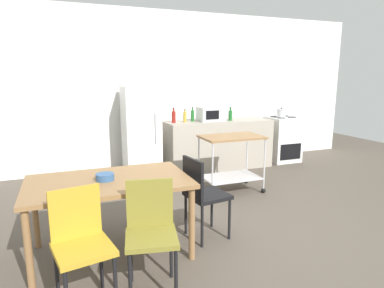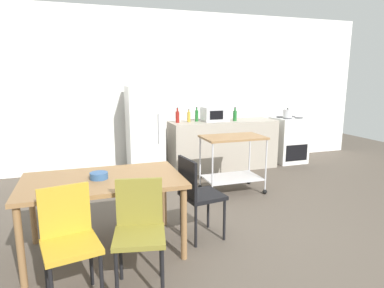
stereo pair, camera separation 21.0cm
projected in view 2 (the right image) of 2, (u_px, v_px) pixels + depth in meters
ground_plane at (242, 235)px, 3.65m from camera, size 12.00×12.00×0.00m
back_wall at (168, 90)px, 6.34m from camera, size 8.40×0.12×2.90m
kitchen_counter at (223, 145)px, 6.26m from camera, size 2.00×0.64×0.90m
dining_table at (103, 186)px, 3.19m from camera, size 1.50×0.90×0.75m
chair_mustard at (69, 237)px, 2.51m from camera, size 0.47×0.47×0.89m
chair_olive at (140, 227)px, 2.67m from camera, size 0.47×0.47×0.89m
chair_black at (197, 192)px, 3.48m from camera, size 0.46×0.46×0.89m
stove_oven at (288, 140)px, 6.73m from camera, size 0.60×0.61×0.92m
refrigerator at (145, 131)px, 5.84m from camera, size 0.60×0.63×1.55m
kitchen_cart at (233, 155)px, 4.92m from camera, size 0.91×0.57×0.85m
bottle_soda at (177, 117)px, 5.92m from camera, size 0.07×0.07×0.27m
bottle_sesame_oil at (189, 117)px, 6.01m from camera, size 0.06×0.06×0.23m
bottle_olive_oil at (197, 115)px, 6.09m from camera, size 0.06×0.06×0.26m
microwave at (215, 114)px, 6.12m from camera, size 0.46×0.35×0.26m
bottle_vinegar at (235, 115)px, 6.16m from camera, size 0.07×0.07×0.25m
fruit_bowl at (99, 176)px, 3.16m from camera, size 0.17×0.17×0.06m
kettle at (287, 113)px, 6.49m from camera, size 0.24×0.17×0.19m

